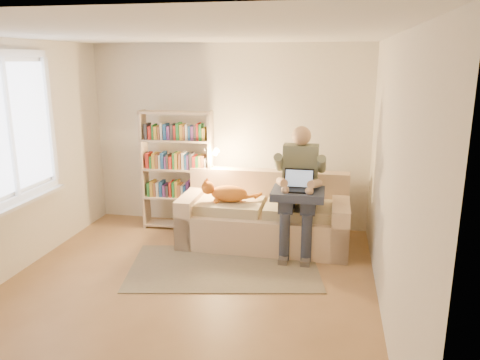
% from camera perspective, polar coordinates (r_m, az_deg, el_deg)
% --- Properties ---
extents(floor, '(4.50, 4.50, 0.00)m').
position_cam_1_polar(floor, '(5.07, -7.02, -13.50)').
color(floor, olive).
rests_on(floor, ground).
extents(ceiling, '(4.00, 4.50, 0.02)m').
position_cam_1_polar(ceiling, '(4.50, -8.07, 17.25)').
color(ceiling, white).
rests_on(ceiling, wall_back).
extents(wall_right, '(0.02, 4.50, 2.60)m').
position_cam_1_polar(wall_right, '(4.41, 17.94, -0.29)').
color(wall_right, silver).
rests_on(wall_right, floor).
extents(wall_back, '(4.00, 0.02, 2.60)m').
position_cam_1_polar(wall_back, '(6.74, -1.41, 5.30)').
color(wall_back, silver).
rests_on(wall_back, floor).
extents(wall_front, '(4.00, 0.02, 2.60)m').
position_cam_1_polar(wall_front, '(2.69, -23.12, -10.16)').
color(wall_front, silver).
rests_on(wall_front, floor).
extents(window, '(0.12, 1.52, 1.69)m').
position_cam_1_polar(window, '(5.69, -25.82, 2.92)').
color(window, white).
rests_on(window, wall_left).
extents(sofa, '(2.16, 0.97, 0.92)m').
position_cam_1_polar(sofa, '(6.21, 3.02, -4.73)').
color(sofa, beige).
rests_on(sofa, floor).
extents(person, '(0.44, 0.71, 1.58)m').
position_cam_1_polar(person, '(5.85, 7.23, -0.38)').
color(person, slate).
rests_on(person, sofa).
extents(cat, '(0.73, 0.25, 0.27)m').
position_cam_1_polar(cat, '(6.06, -2.04, -1.57)').
color(cat, orange).
rests_on(cat, sofa).
extents(blanket, '(0.63, 0.52, 0.10)m').
position_cam_1_polar(blanket, '(5.72, 7.50, -1.71)').
color(blanket, '#2B334C').
rests_on(blanket, person).
extents(laptop, '(0.36, 0.33, 0.29)m').
position_cam_1_polar(laptop, '(5.70, 7.55, -0.61)').
color(laptop, black).
rests_on(laptop, blanket).
extents(bookshelf, '(1.13, 0.31, 1.70)m').
position_cam_1_polar(bookshelf, '(6.66, -7.63, 1.88)').
color(bookshelf, '#C9B298').
rests_on(bookshelf, floor).
extents(rug, '(2.39, 1.69, 0.01)m').
position_cam_1_polar(rug, '(5.60, -1.94, -10.55)').
color(rug, '#7C715A').
rests_on(rug, floor).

